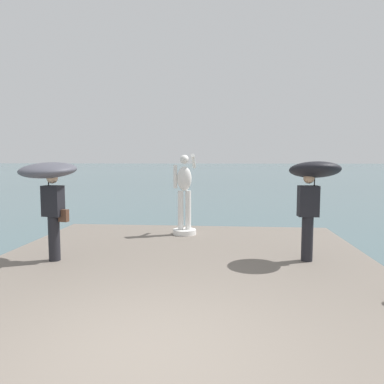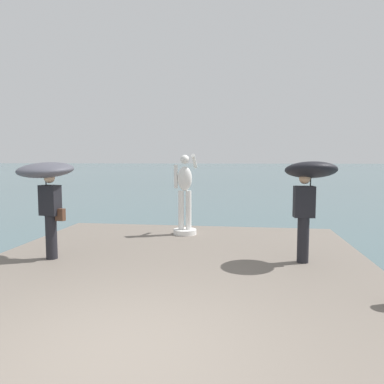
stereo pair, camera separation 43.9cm
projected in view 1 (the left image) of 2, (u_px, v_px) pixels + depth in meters
ground_plane at (217, 180)px, 43.47m from camera, size 400.00×400.00×0.00m
pier at (172, 295)px, 5.85m from camera, size 7.60×10.21×0.40m
statue_white_figure at (184, 199)px, 9.59m from camera, size 0.62×0.87×2.14m
onlooker_left at (49, 181)px, 7.06m from camera, size 1.30×1.31×1.97m
onlooker_right at (313, 182)px, 7.01m from camera, size 1.03×1.06×2.00m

